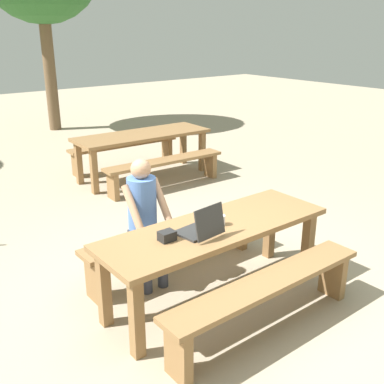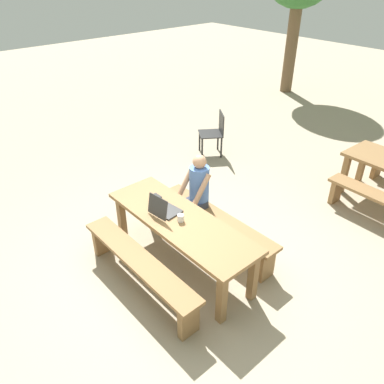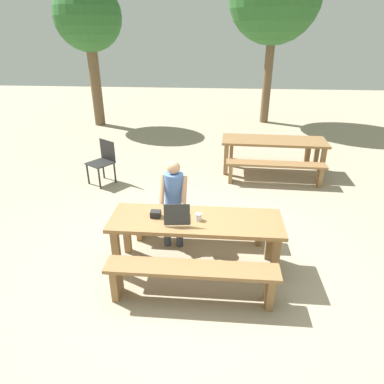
% 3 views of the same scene
% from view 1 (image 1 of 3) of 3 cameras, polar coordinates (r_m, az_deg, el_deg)
% --- Properties ---
extents(ground_plane, '(30.00, 30.00, 0.00)m').
position_cam_1_polar(ground_plane, '(4.33, 2.83, -12.87)').
color(ground_plane, tan).
extents(picnic_table_front, '(2.15, 0.70, 0.72)m').
position_cam_1_polar(picnic_table_front, '(4.03, 2.98, -5.50)').
color(picnic_table_front, olive).
rests_on(picnic_table_front, ground).
extents(bench_near, '(1.95, 0.30, 0.47)m').
position_cam_1_polar(bench_near, '(3.76, 9.33, -12.23)').
color(bench_near, olive).
rests_on(bench_near, ground).
extents(bench_far, '(1.95, 0.30, 0.47)m').
position_cam_1_polar(bench_far, '(4.59, -2.25, -5.75)').
color(bench_far, olive).
rests_on(bench_far, ground).
extents(laptop, '(0.34, 0.34, 0.27)m').
position_cam_1_polar(laptop, '(3.78, 1.21, -4.46)').
color(laptop, '#2D2D2D').
rests_on(laptop, picnic_table_front).
extents(small_pouch, '(0.13, 0.10, 0.08)m').
position_cam_1_polar(small_pouch, '(3.70, -3.13, -5.46)').
color(small_pouch, black).
rests_on(small_pouch, picnic_table_front).
extents(coffee_mug, '(0.08, 0.08, 0.09)m').
position_cam_1_polar(coffee_mug, '(3.98, 3.58, -3.51)').
color(coffee_mug, white).
rests_on(coffee_mug, picnic_table_front).
extents(person_seated, '(0.38, 0.39, 1.24)m').
position_cam_1_polar(person_seated, '(4.23, -5.85, -2.84)').
color(person_seated, '#333847').
rests_on(person_seated, ground).
extents(picnic_table_mid, '(2.21, 0.84, 0.73)m').
position_cam_1_polar(picnic_table_mid, '(7.47, -6.16, 6.49)').
color(picnic_table_mid, olive).
rests_on(picnic_table_mid, ground).
extents(bench_mid_south, '(1.98, 0.37, 0.44)m').
position_cam_1_polar(bench_mid_south, '(7.01, -3.39, 3.24)').
color(bench_mid_south, olive).
rests_on(bench_mid_south, ground).
extents(bench_mid_north, '(1.98, 0.37, 0.44)m').
position_cam_1_polar(bench_mid_north, '(8.10, -8.42, 5.34)').
color(bench_mid_north, olive).
rests_on(bench_mid_north, ground).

